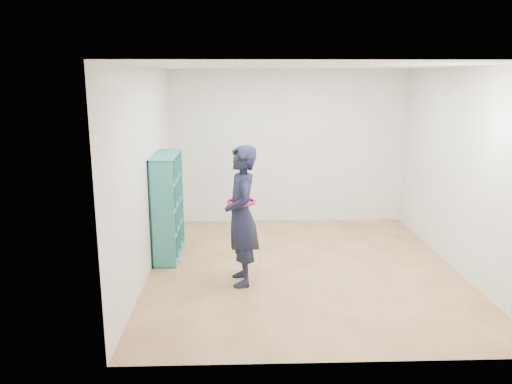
{
  "coord_description": "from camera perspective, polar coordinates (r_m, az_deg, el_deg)",
  "views": [
    {
      "loc": [
        -0.83,
        -6.19,
        2.47
      ],
      "look_at": [
        -0.61,
        0.3,
        0.97
      ],
      "focal_mm": 35.0,
      "sensor_mm": 36.0,
      "label": 1
    }
  ],
  "objects": [
    {
      "name": "wall_left",
      "position": [
        6.41,
        -12.45,
        2.19
      ],
      "size": [
        0.02,
        4.5,
        2.6
      ],
      "primitive_type": "cube",
      "color": "silver",
      "rests_on": "floor"
    },
    {
      "name": "smartphone",
      "position": [
        6.0,
        -3.2,
        -1.55
      ],
      "size": [
        0.02,
        0.12,
        0.14
      ],
      "rotation": [
        0.47,
        0.0,
        0.1
      ],
      "color": "silver",
      "rests_on": "person"
    },
    {
      "name": "ceiling",
      "position": [
        6.25,
        5.86,
        14.15
      ],
      "size": [
        4.5,
        4.5,
        0.0
      ],
      "primitive_type": "plane",
      "color": "white",
      "rests_on": "wall_back"
    },
    {
      "name": "wall_right",
      "position": [
        6.91,
        22.29,
        2.29
      ],
      "size": [
        0.02,
        4.5,
        2.6
      ],
      "primitive_type": "cube",
      "color": "silver",
      "rests_on": "floor"
    },
    {
      "name": "person",
      "position": [
        5.96,
        -1.67,
        -2.74
      ],
      "size": [
        0.48,
        0.67,
        1.7
      ],
      "rotation": [
        0.0,
        0.0,
        -1.44
      ],
      "color": "black",
      "rests_on": "floor"
    },
    {
      "name": "wall_back",
      "position": [
        8.56,
        3.63,
        5.14
      ],
      "size": [
        4.0,
        0.02,
        2.6
      ],
      "primitive_type": "cube",
      "color": "silver",
      "rests_on": "floor"
    },
    {
      "name": "wall_front",
      "position": [
        4.19,
        9.58,
        -3.37
      ],
      "size": [
        4.0,
        0.02,
        2.6
      ],
      "primitive_type": "cube",
      "color": "silver",
      "rests_on": "floor"
    },
    {
      "name": "floor",
      "position": [
        6.72,
        5.34,
        -8.62
      ],
      "size": [
        4.5,
        4.5,
        0.0
      ],
      "primitive_type": "plane",
      "color": "brown",
      "rests_on": "ground"
    },
    {
      "name": "bookshelf",
      "position": [
        7.07,
        -10.26,
        -1.72
      ],
      "size": [
        0.32,
        1.08,
        1.44
      ],
      "color": "teal",
      "rests_on": "floor"
    }
  ]
}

